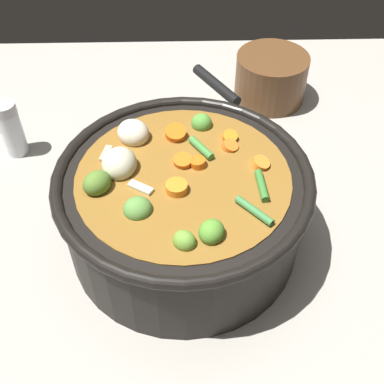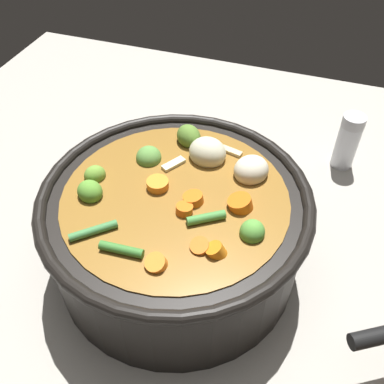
{
  "view_description": "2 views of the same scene",
  "coord_description": "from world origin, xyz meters",
  "views": [
    {
      "loc": [
        0.0,
        -0.43,
        0.55
      ],
      "look_at": [
        0.01,
        -0.01,
        0.11
      ],
      "focal_mm": 45.59,
      "sensor_mm": 36.0,
      "label": 1
    },
    {
      "loc": [
        0.34,
        0.14,
        0.49
      ],
      "look_at": [
        -0.01,
        0.02,
        0.12
      ],
      "focal_mm": 41.37,
      "sensor_mm": 36.0,
      "label": 2
    }
  ],
  "objects": [
    {
      "name": "salt_shaker",
      "position": [
        -0.28,
        0.19,
        0.05
      ],
      "size": [
        0.04,
        0.04,
        0.1
      ],
      "color": "silver",
      "rests_on": "ground_plane"
    },
    {
      "name": "cooking_pot",
      "position": [
        -0.0,
        0.0,
        0.07
      ],
      "size": [
        0.33,
        0.33,
        0.15
      ],
      "color": "black",
      "rests_on": "ground_plane"
    },
    {
      "name": "ground_plane",
      "position": [
        0.0,
        0.0,
        0.0
      ],
      "size": [
        1.1,
        1.1,
        0.0
      ],
      "primitive_type": "plane",
      "color": "#9E998E"
    }
  ]
}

